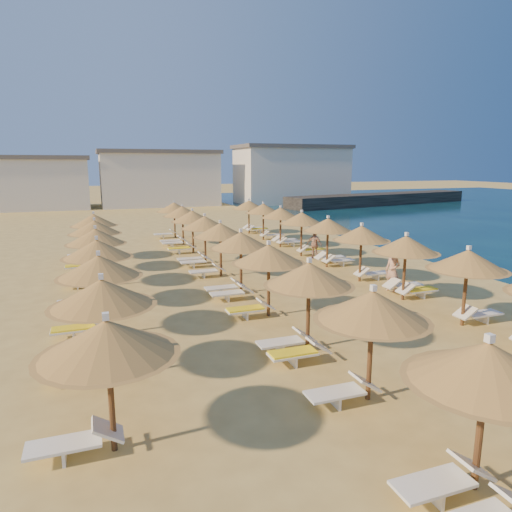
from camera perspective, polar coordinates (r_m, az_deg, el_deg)
name	(u,v)px	position (r m, az deg, el deg)	size (l,w,h in m)	color
ground	(315,305)	(18.26, 7.33, -6.13)	(220.00, 220.00, 0.00)	#DBB960
jetty	(381,199)	(65.58, 15.34, 6.88)	(30.00, 4.00, 1.50)	black
hotel_blocks	(174,178)	(62.84, -10.16, 9.62)	(50.37, 10.86, 8.10)	silver
parasol_row_east	(362,234)	(21.87, 13.05, 2.67)	(2.70, 34.96, 2.80)	brown
parasol_row_west	(241,241)	(19.32, -1.91, 1.84)	(2.70, 34.96, 2.80)	brown
parasol_row_inland	(97,250)	(18.40, -19.24, 0.72)	(2.70, 22.06, 2.80)	brown
loungers	(271,283)	(20.13, 1.90, -3.36)	(14.86, 33.75, 0.66)	white
beachgoer_c	(314,245)	(27.05, 7.29, 1.42)	(0.97, 0.40, 1.65)	tan
beachgoer_a	(393,270)	(20.75, 16.70, -1.74)	(0.67, 0.44, 1.85)	tan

